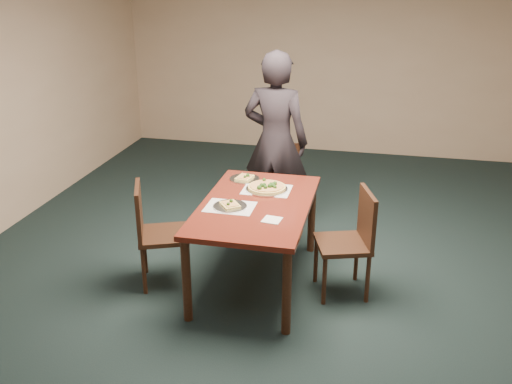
% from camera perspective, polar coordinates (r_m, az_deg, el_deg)
% --- Properties ---
extents(ground, '(8.00, 8.00, 0.00)m').
position_cam_1_polar(ground, '(5.06, 2.05, -9.23)').
color(ground, black).
rests_on(ground, ground).
extents(room_shell, '(8.00, 8.00, 8.00)m').
position_cam_1_polar(room_shell, '(4.42, 2.36, 10.47)').
color(room_shell, tan).
rests_on(room_shell, ground).
extents(dining_table, '(0.90, 1.50, 0.75)m').
position_cam_1_polar(dining_table, '(4.80, -0.00, -2.13)').
color(dining_table, '#4E160F').
rests_on(dining_table, ground).
extents(chair_far, '(0.44, 0.44, 0.91)m').
position_cam_1_polar(chair_far, '(5.89, 2.20, 0.97)').
color(chair_far, black).
rests_on(chair_far, ground).
extents(chair_left, '(0.55, 0.55, 0.91)m').
position_cam_1_polar(chair_left, '(4.94, -10.18, -3.63)').
color(chair_left, black).
rests_on(chair_left, ground).
extents(chair_right, '(0.53, 0.53, 0.91)m').
position_cam_1_polar(chair_right, '(4.79, 9.60, -4.43)').
color(chair_right, black).
rests_on(chair_right, ground).
extents(diner, '(0.72, 0.51, 1.85)m').
position_cam_1_polar(diner, '(5.84, 1.97, 5.06)').
color(diner, black).
rests_on(diner, ground).
extents(placemat_main, '(0.42, 0.32, 0.00)m').
position_cam_1_polar(placemat_main, '(5.05, 1.08, 0.24)').
color(placemat_main, white).
rests_on(placemat_main, dining_table).
extents(placemat_near, '(0.40, 0.30, 0.00)m').
position_cam_1_polar(placemat_near, '(4.70, -2.61, -1.49)').
color(placemat_near, white).
rests_on(placemat_near, dining_table).
extents(pizza_pan, '(0.37, 0.37, 0.07)m').
position_cam_1_polar(pizza_pan, '(5.04, 1.10, 0.47)').
color(pizza_pan, silver).
rests_on(pizza_pan, dining_table).
extents(slice_plate_near, '(0.28, 0.28, 0.06)m').
position_cam_1_polar(slice_plate_near, '(4.69, -2.62, -1.35)').
color(slice_plate_near, silver).
rests_on(slice_plate_near, dining_table).
extents(slice_plate_far, '(0.28, 0.28, 0.06)m').
position_cam_1_polar(slice_plate_far, '(5.29, -1.14, 1.39)').
color(slice_plate_far, silver).
rests_on(slice_plate_far, dining_table).
extents(napkin, '(0.16, 0.16, 0.01)m').
position_cam_1_polar(napkin, '(4.45, 1.61, -2.80)').
color(napkin, white).
rests_on(napkin, dining_table).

